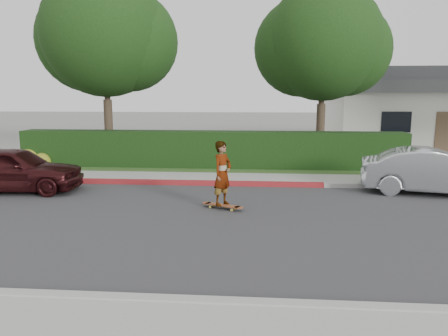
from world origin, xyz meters
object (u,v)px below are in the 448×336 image
(car_silver, at_px, (434,172))
(car_maroon, at_px, (13,169))
(skateboarder, at_px, (222,173))
(skateboard, at_px, (222,205))

(car_silver, distance_m, car_maroon, 12.62)
(car_maroon, bearing_deg, car_silver, -91.07)
(skateboarder, xyz_separation_m, car_silver, (6.09, 2.25, -0.27))
(skateboarder, bearing_deg, car_maroon, 109.61)
(skateboard, relative_size, car_silver, 0.28)
(skateboarder, height_order, car_maroon, skateboarder)
(car_silver, bearing_deg, skateboard, 121.49)
(skateboard, bearing_deg, car_maroon, -169.45)
(skateboard, xyz_separation_m, car_silver, (6.09, 2.25, 0.58))
(skateboarder, distance_m, car_silver, 6.49)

